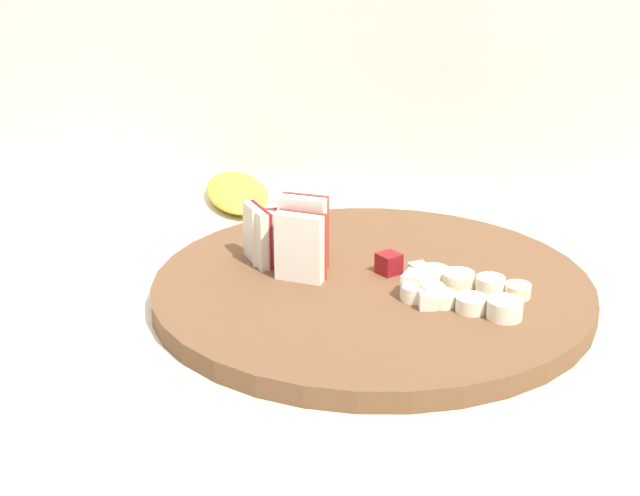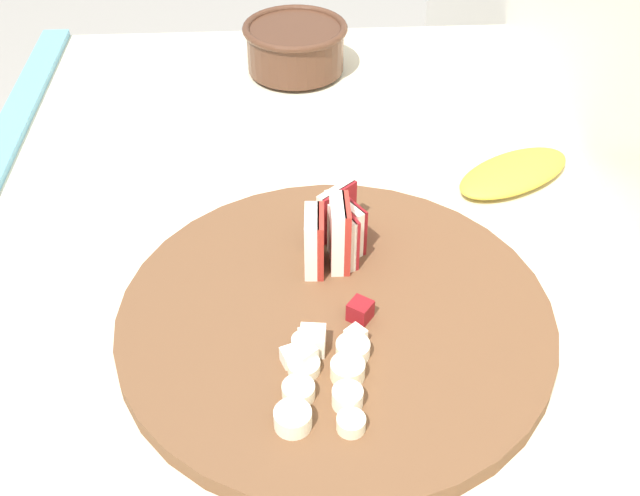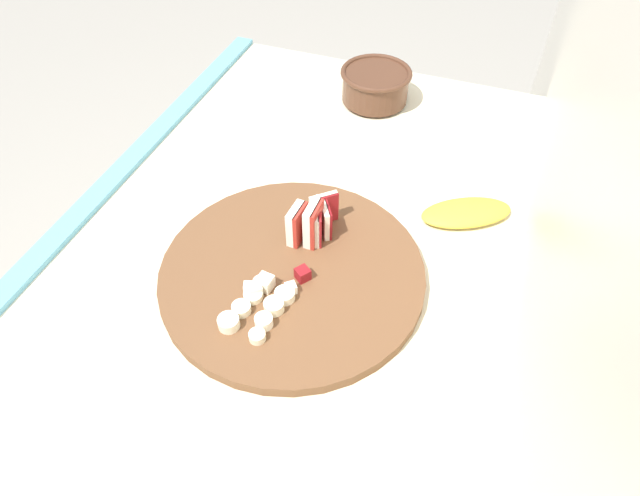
# 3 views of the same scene
# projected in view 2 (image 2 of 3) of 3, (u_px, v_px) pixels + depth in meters

# --- Properties ---
(tile_backsplash) EXTENTS (2.40, 0.04, 1.32)m
(tile_backsplash) POSITION_uv_depth(u_px,v_px,m) (616.00, 424.00, 0.87)
(tile_backsplash) COLOR silver
(tile_backsplash) RESTS_ON ground
(cutting_board) EXTENTS (0.38, 0.38, 0.02)m
(cutting_board) POSITION_uv_depth(u_px,v_px,m) (334.00, 319.00, 0.67)
(cutting_board) COLOR brown
(cutting_board) RESTS_ON tiled_countertop
(apple_wedge_fan) EXTENTS (0.09, 0.06, 0.07)m
(apple_wedge_fan) POSITION_uv_depth(u_px,v_px,m) (334.00, 231.00, 0.71)
(apple_wedge_fan) COLOR maroon
(apple_wedge_fan) RESTS_ON cutting_board
(apple_dice_pile) EXTENTS (0.07, 0.08, 0.02)m
(apple_dice_pile) POSITION_uv_depth(u_px,v_px,m) (321.00, 338.00, 0.63)
(apple_dice_pile) COLOR white
(apple_dice_pile) RESTS_ON cutting_board
(banana_slice_rows) EXTENTS (0.10, 0.08, 0.02)m
(banana_slice_rows) POSITION_uv_depth(u_px,v_px,m) (324.00, 382.00, 0.60)
(banana_slice_rows) COLOR white
(banana_slice_rows) RESTS_ON cutting_board
(ceramic_bowl) EXTENTS (0.14, 0.14, 0.07)m
(ceramic_bowl) POSITION_uv_depth(u_px,v_px,m) (294.00, 46.00, 1.02)
(ceramic_bowl) COLOR #4C2D1E
(ceramic_bowl) RESTS_ON tiled_countertop
(banana_peel) EXTENTS (0.13, 0.16, 0.02)m
(banana_peel) POSITION_uv_depth(u_px,v_px,m) (513.00, 173.00, 0.84)
(banana_peel) COLOR gold
(banana_peel) RESTS_ON tiled_countertop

